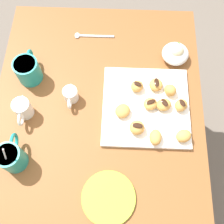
% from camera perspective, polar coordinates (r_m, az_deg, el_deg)
% --- Properties ---
extents(ground_plane, '(8.00, 8.00, 0.00)m').
position_cam_1_polar(ground_plane, '(1.67, -1.81, -10.76)').
color(ground_plane, '#665B51').
extents(dining_table, '(1.02, 0.76, 0.73)m').
position_cam_1_polar(dining_table, '(1.10, -2.71, -4.15)').
color(dining_table, brown).
rests_on(dining_table, ground_plane).
extents(pastry_plate_square, '(0.31, 0.31, 0.02)m').
position_cam_1_polar(pastry_plate_square, '(0.99, 7.02, 1.17)').
color(pastry_plate_square, white).
rests_on(pastry_plate_square, dining_table).
extents(coffee_mug_teal_left, '(0.12, 0.08, 0.15)m').
position_cam_1_polar(coffee_mug_teal_left, '(0.93, -20.18, -8.74)').
color(coffee_mug_teal_left, teal).
rests_on(coffee_mug_teal_left, dining_table).
extents(coffee_mug_teal_right, '(0.13, 0.09, 0.09)m').
position_cam_1_polar(coffee_mug_teal_right, '(1.05, -17.10, 8.43)').
color(coffee_mug_teal_right, teal).
rests_on(coffee_mug_teal_right, dining_table).
extents(cream_pitcher_white, '(0.10, 0.06, 0.07)m').
position_cam_1_polar(cream_pitcher_white, '(0.99, -18.07, 0.67)').
color(cream_pitcher_white, white).
rests_on(cream_pitcher_white, dining_table).
extents(ice_cream_bowl, '(0.10, 0.10, 0.08)m').
position_cam_1_polar(ice_cream_bowl, '(1.09, 13.05, 11.84)').
color(ice_cream_bowl, white).
rests_on(ice_cream_bowl, dining_table).
extents(chocolate_sauce_pitcher, '(0.09, 0.05, 0.06)m').
position_cam_1_polar(chocolate_sauce_pitcher, '(0.99, -8.62, 3.62)').
color(chocolate_sauce_pitcher, white).
rests_on(chocolate_sauce_pitcher, dining_table).
extents(saucer_lime_left, '(0.17, 0.17, 0.01)m').
position_cam_1_polar(saucer_lime_left, '(0.90, -0.73, -17.42)').
color(saucer_lime_left, '#9EC633').
rests_on(saucer_lime_left, dining_table).
extents(loose_spoon_near_saucer, '(0.03, 0.16, 0.01)m').
position_cam_1_polar(loose_spoon_near_saucer, '(1.16, -4.79, 15.50)').
color(loose_spoon_near_saucer, silver).
rests_on(loose_spoon_near_saucer, dining_table).
extents(beignet_0, '(0.06, 0.06, 0.03)m').
position_cam_1_polar(beignet_0, '(0.98, 10.70, 1.49)').
color(beignet_0, '#D19347').
rests_on(beignet_0, pastry_plate_square).
extents(chocolate_drizzle_0, '(0.04, 0.03, 0.00)m').
position_cam_1_polar(chocolate_drizzle_0, '(0.96, 10.88, 1.93)').
color(chocolate_drizzle_0, black).
rests_on(chocolate_drizzle_0, beignet_0).
extents(beignet_1, '(0.06, 0.04, 0.03)m').
position_cam_1_polar(beignet_1, '(0.93, 9.03, -5.22)').
color(beignet_1, '#D19347').
rests_on(beignet_1, pastry_plate_square).
extents(beignet_2, '(0.07, 0.07, 0.03)m').
position_cam_1_polar(beignet_2, '(0.95, 2.22, 0.24)').
color(beignet_2, '#D19347').
rests_on(beignet_2, pastry_plate_square).
extents(beignet_3, '(0.06, 0.06, 0.03)m').
position_cam_1_polar(beignet_3, '(0.99, 5.23, 5.35)').
color(beignet_3, '#D19347').
rests_on(beignet_3, pastry_plate_square).
extents(chocolate_drizzle_3, '(0.03, 0.03, 0.00)m').
position_cam_1_polar(chocolate_drizzle_3, '(0.98, 5.32, 5.87)').
color(chocolate_drizzle_3, black).
rests_on(chocolate_drizzle_3, beignet_3).
extents(beignet_4, '(0.06, 0.07, 0.03)m').
position_cam_1_polar(beignet_4, '(0.95, 14.67, -4.83)').
color(beignet_4, '#D19347').
rests_on(beignet_4, pastry_plate_square).
extents(beignet_5, '(0.06, 0.06, 0.03)m').
position_cam_1_polar(beignet_5, '(1.01, 9.12, 5.62)').
color(beignet_5, '#D19347').
rests_on(beignet_5, pastry_plate_square).
extents(chocolate_drizzle_5, '(0.04, 0.02, 0.00)m').
position_cam_1_polar(chocolate_drizzle_5, '(0.99, 9.26, 6.08)').
color(chocolate_drizzle_5, black).
rests_on(chocolate_drizzle_5, beignet_5).
extents(beignet_6, '(0.06, 0.06, 0.04)m').
position_cam_1_polar(beignet_6, '(0.99, 14.16, 1.39)').
color(beignet_6, '#D19347').
rests_on(beignet_6, pastry_plate_square).
extents(chocolate_drizzle_6, '(0.03, 0.03, 0.00)m').
position_cam_1_polar(chocolate_drizzle_6, '(0.97, 14.42, 1.86)').
color(chocolate_drizzle_6, black).
rests_on(chocolate_drizzle_6, beignet_6).
extents(beignet_7, '(0.07, 0.07, 0.03)m').
position_cam_1_polar(beignet_7, '(0.97, 7.97, 1.70)').
color(beignet_7, '#D19347').
rests_on(beignet_7, pastry_plate_square).
extents(chocolate_drizzle_7, '(0.03, 0.04, 0.00)m').
position_cam_1_polar(chocolate_drizzle_7, '(0.95, 8.10, 2.12)').
color(chocolate_drizzle_7, black).
rests_on(chocolate_drizzle_7, beignet_7).
extents(beignet_8, '(0.06, 0.06, 0.04)m').
position_cam_1_polar(beignet_8, '(1.00, 12.02, 4.46)').
color(beignet_8, '#D19347').
rests_on(beignet_8, pastry_plate_square).
extents(beignet_9, '(0.06, 0.06, 0.04)m').
position_cam_1_polar(beignet_9, '(0.93, 5.22, -3.25)').
color(beignet_9, '#D19347').
rests_on(beignet_9, pastry_plate_square).
extents(chocolate_drizzle_9, '(0.02, 0.04, 0.00)m').
position_cam_1_polar(chocolate_drizzle_9, '(0.91, 5.33, -2.80)').
color(chocolate_drizzle_9, black).
rests_on(chocolate_drizzle_9, beignet_9).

